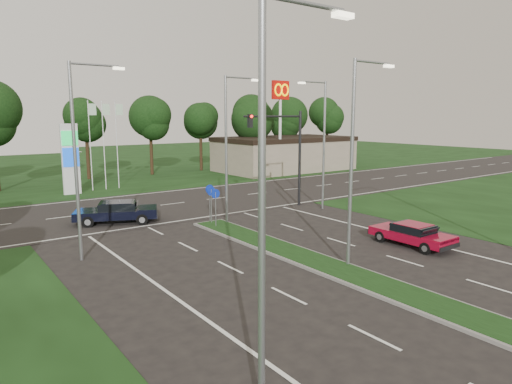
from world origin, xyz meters
TOP-DOWN VIEW (x-y plane):
  - ground at (0.00, 0.00)m, footprint 160.00×160.00m
  - verge_far at (0.00, 55.00)m, footprint 160.00×50.00m
  - cross_road at (0.00, 24.00)m, footprint 160.00×12.00m
  - median_kerb at (0.00, 4.00)m, footprint 2.00×26.00m
  - commercial_building at (22.00, 36.00)m, footprint 16.00×9.00m
  - streetlight_median_near at (1.00, 6.00)m, footprint 2.53×0.22m
  - streetlight_median_far at (1.00, 16.00)m, footprint 2.53×0.22m
  - streetlight_left_near at (-8.30, 0.00)m, footprint 2.53×0.22m
  - streetlight_left_far at (-8.30, 14.00)m, footprint 2.53×0.22m
  - streetlight_right_far at (8.80, 16.00)m, footprint 2.53×0.22m
  - traffic_signal at (7.19, 18.00)m, footprint 5.10×0.42m
  - median_signs at (0.00, 16.40)m, footprint 1.16×1.76m
  - gas_pylon at (-3.79, 33.05)m, footprint 5.80×1.26m
  - mcdonalds_sign at (18.00, 31.97)m, footprint 2.20×0.47m
  - treeline_far at (0.10, 39.93)m, footprint 6.00×6.00m
  - red_sedan at (6.00, 6.39)m, footprint 1.77×4.23m
  - navy_sedan at (-4.58, 20.36)m, footprint 5.34×3.88m

SIDE VIEW (x-z plane):
  - ground at x=0.00m, z-range 0.00..0.00m
  - verge_far at x=0.00m, z-range -0.01..0.01m
  - cross_road at x=0.00m, z-range -0.01..0.01m
  - median_kerb at x=0.00m, z-range 0.00..0.12m
  - red_sedan at x=6.00m, z-range 0.04..1.21m
  - navy_sedan at x=-4.58m, z-range 0.05..1.41m
  - median_signs at x=0.00m, z-range 0.52..2.90m
  - commercial_building at x=22.00m, z-range 0.00..4.00m
  - gas_pylon at x=-3.79m, z-range -0.80..7.20m
  - traffic_signal at x=7.19m, z-range 1.15..8.15m
  - streetlight_median_near at x=1.00m, z-range 0.58..9.58m
  - streetlight_median_far at x=1.00m, z-range 0.58..9.58m
  - streetlight_left_near at x=-8.30m, z-range 0.58..9.58m
  - streetlight_left_far at x=-8.30m, z-range 0.58..9.58m
  - streetlight_right_far at x=8.80m, z-range 0.58..9.58m
  - treeline_far at x=0.10m, z-range 1.88..11.78m
  - mcdonalds_sign at x=18.00m, z-range 2.79..13.19m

